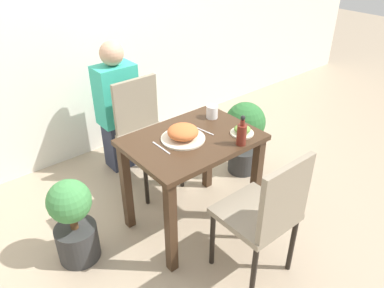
% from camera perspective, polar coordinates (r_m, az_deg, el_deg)
% --- Properties ---
extents(ground_plane, '(16.00, 16.00, 0.00)m').
position_cam_1_polar(ground_plane, '(2.95, -0.00, -11.58)').
color(ground_plane, tan).
extents(wall_back, '(8.00, 0.05, 2.60)m').
position_cam_1_polar(wall_back, '(3.49, -16.14, 18.37)').
color(wall_back, white).
rests_on(wall_back, ground_plane).
extents(dining_table, '(0.88, 0.63, 0.74)m').
position_cam_1_polar(dining_table, '(2.58, -0.00, -1.77)').
color(dining_table, '#3D2819').
rests_on(dining_table, ground_plane).
extents(chair_near, '(0.42, 0.42, 0.92)m').
position_cam_1_polar(chair_near, '(2.28, 11.23, -10.09)').
color(chair_near, gray).
rests_on(chair_near, ground_plane).
extents(chair_far, '(0.42, 0.42, 0.92)m').
position_cam_1_polar(chair_far, '(3.10, -7.22, 2.38)').
color(chair_far, gray).
rests_on(chair_far, ground_plane).
extents(food_plate, '(0.30, 0.30, 0.10)m').
position_cam_1_polar(food_plate, '(2.47, -1.39, 1.65)').
color(food_plate, beige).
rests_on(food_plate, dining_table).
extents(side_plate, '(0.16, 0.16, 0.06)m').
position_cam_1_polar(side_plate, '(2.56, 7.66, 2.06)').
color(side_plate, beige).
rests_on(side_plate, dining_table).
extents(drink_cup, '(0.08, 0.08, 0.09)m').
position_cam_1_polar(drink_cup, '(2.75, 3.07, 4.93)').
color(drink_cup, white).
rests_on(drink_cup, dining_table).
extents(sauce_bottle, '(0.06, 0.06, 0.21)m').
position_cam_1_polar(sauce_bottle, '(2.42, 7.58, 1.59)').
color(sauce_bottle, maroon).
rests_on(sauce_bottle, dining_table).
extents(fork_utensil, '(0.01, 0.19, 0.00)m').
position_cam_1_polar(fork_utensil, '(2.40, -4.72, -0.58)').
color(fork_utensil, silver).
rests_on(fork_utensil, dining_table).
extents(spoon_utensil, '(0.04, 0.18, 0.00)m').
position_cam_1_polar(spoon_utensil, '(2.59, 1.73, 2.05)').
color(spoon_utensil, silver).
rests_on(spoon_utensil, dining_table).
extents(potted_plant_left, '(0.28, 0.28, 0.63)m').
position_cam_1_polar(potted_plant_left, '(2.60, -17.62, -11.15)').
color(potted_plant_left, '#333333').
rests_on(potted_plant_left, ground_plane).
extents(potted_plant_right, '(0.35, 0.35, 0.68)m').
position_cam_1_polar(potted_plant_right, '(3.30, 7.99, 1.79)').
color(potted_plant_right, '#333333').
rests_on(potted_plant_right, ground_plane).
extents(person_figure, '(0.34, 0.22, 1.17)m').
position_cam_1_polar(person_figure, '(3.35, -11.29, 5.36)').
color(person_figure, '#2D3347').
rests_on(person_figure, ground_plane).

